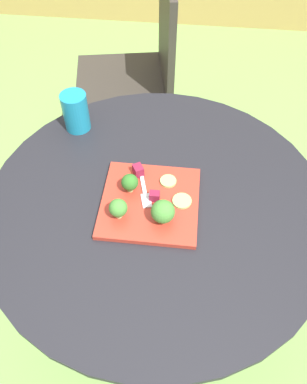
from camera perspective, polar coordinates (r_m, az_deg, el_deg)
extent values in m
plane|color=#70994C|center=(1.67, 0.33, -16.61)|extent=(12.00, 12.00, 0.00)
cylinder|color=black|center=(1.04, 0.51, -1.37)|extent=(0.91, 0.91, 0.02)
cylinder|color=black|center=(1.33, 0.40, -10.45)|extent=(0.06, 0.06, 0.67)
cylinder|color=black|center=(1.65, 0.33, -16.35)|extent=(0.44, 0.44, 0.04)
cube|color=#332D28|center=(1.93, -4.41, 15.70)|extent=(0.51, 0.51, 0.03)
cube|color=#332D28|center=(1.81, 1.93, 22.24)|extent=(0.11, 0.42, 0.45)
cylinder|color=#332D28|center=(2.21, -8.99, 13.44)|extent=(0.02, 0.02, 0.43)
cylinder|color=#332D28|center=(1.94, -9.23, 6.97)|extent=(0.02, 0.02, 0.43)
cylinder|color=#332D28|center=(2.21, 0.60, 14.04)|extent=(0.02, 0.02, 0.43)
cylinder|color=#332D28|center=(1.94, 1.50, 7.63)|extent=(0.02, 0.02, 0.43)
cube|color=#AD3323|center=(1.02, -0.52, -1.50)|extent=(0.25, 0.25, 0.01)
cylinder|color=teal|center=(1.22, -11.28, 11.41)|extent=(0.08, 0.08, 0.12)
cylinder|color=#156886|center=(1.23, -11.15, 10.76)|extent=(0.07, 0.07, 0.08)
cube|color=silver|center=(1.06, -1.69, 1.98)|extent=(0.04, 0.11, 0.00)
cube|color=silver|center=(1.01, -1.05, -1.27)|extent=(0.04, 0.05, 0.00)
cylinder|color=#99B770|center=(1.03, -3.42, 0.51)|extent=(0.02, 0.02, 0.01)
sphere|color=#2D6623|center=(1.01, -3.48, 1.43)|extent=(0.04, 0.04, 0.04)
cylinder|color=#99B770|center=(0.98, -5.06, -3.26)|extent=(0.02, 0.02, 0.01)
sphere|color=#427F33|center=(0.96, -5.17, -2.32)|extent=(0.05, 0.05, 0.05)
cylinder|color=#99B770|center=(0.97, 1.35, -3.94)|extent=(0.02, 0.02, 0.01)
sphere|color=#427F33|center=(0.95, 1.38, -2.86)|extent=(0.06, 0.06, 0.06)
cylinder|color=#8EB766|center=(1.01, 4.16, -1.31)|extent=(0.05, 0.05, 0.01)
cylinder|color=#8EB766|center=(1.05, 2.15, 1.59)|extent=(0.04, 0.04, 0.01)
cube|color=maroon|center=(1.01, 0.15, -0.61)|extent=(0.03, 0.02, 0.03)
cube|color=maroon|center=(1.06, -2.25, 3.16)|extent=(0.04, 0.04, 0.03)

